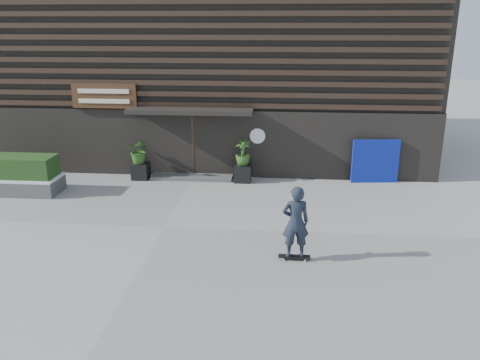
# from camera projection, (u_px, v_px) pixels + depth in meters

# --- Properties ---
(ground) EXTENTS (80.00, 80.00, 0.00)m
(ground) POSITION_uv_depth(u_px,v_px,m) (164.00, 227.00, 13.94)
(ground) COLOR #9D9A95
(ground) RESTS_ON ground
(entrance_step) EXTENTS (3.00, 0.80, 0.12)m
(entrance_step) POSITION_uv_depth(u_px,v_px,m) (192.00, 177.00, 18.28)
(entrance_step) COLOR #4C4C4A
(entrance_step) RESTS_ON ground
(planter_pot_left) EXTENTS (0.60, 0.60, 0.60)m
(planter_pot_left) POSITION_uv_depth(u_px,v_px,m) (141.00, 171.00, 18.17)
(planter_pot_left) COLOR black
(planter_pot_left) RESTS_ON ground
(bamboo_left) EXTENTS (0.86, 0.75, 0.96)m
(bamboo_left) POSITION_uv_depth(u_px,v_px,m) (139.00, 150.00, 17.93)
(bamboo_left) COLOR #2D591E
(bamboo_left) RESTS_ON planter_pot_left
(planter_pot_right) EXTENTS (0.60, 0.60, 0.60)m
(planter_pot_right) POSITION_uv_depth(u_px,v_px,m) (243.00, 173.00, 17.86)
(planter_pot_right) COLOR black
(planter_pot_right) RESTS_ON ground
(bamboo_right) EXTENTS (0.54, 0.54, 0.96)m
(bamboo_right) POSITION_uv_depth(u_px,v_px,m) (243.00, 153.00, 17.62)
(bamboo_right) COLOR #2D591E
(bamboo_right) RESTS_ON planter_pot_right
(raised_bed) EXTENTS (3.50, 1.20, 0.50)m
(raised_bed) POSITION_uv_depth(u_px,v_px,m) (9.00, 185.00, 16.75)
(raised_bed) COLOR #494947
(raised_bed) RESTS_ON ground
(snow_layer) EXTENTS (3.50, 1.20, 0.08)m
(snow_layer) POSITION_uv_depth(u_px,v_px,m) (8.00, 177.00, 16.67)
(snow_layer) COLOR white
(snow_layer) RESTS_ON raised_bed
(hedge) EXTENTS (3.30, 1.00, 0.70)m
(hedge) POSITION_uv_depth(u_px,v_px,m) (7.00, 166.00, 16.55)
(hedge) COLOR #1D3B15
(hedge) RESTS_ON snow_layer
(blue_tarp) EXTENTS (1.69, 0.30, 1.58)m
(blue_tarp) POSITION_uv_depth(u_px,v_px,m) (375.00, 161.00, 17.61)
(blue_tarp) COLOR #0B1C99
(blue_tarp) RESTS_ON ground
(building) EXTENTS (18.00, 11.00, 8.00)m
(building) POSITION_uv_depth(u_px,v_px,m) (211.00, 59.00, 22.16)
(building) COLOR black
(building) RESTS_ON ground
(skateboarder) EXTENTS (0.78, 0.52, 1.90)m
(skateboarder) POSITION_uv_depth(u_px,v_px,m) (296.00, 222.00, 11.73)
(skateboarder) COLOR black
(skateboarder) RESTS_ON ground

